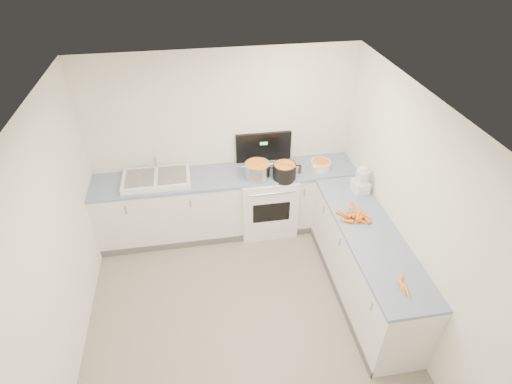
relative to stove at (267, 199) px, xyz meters
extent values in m
cube|color=white|center=(-0.55, 0.01, -0.02)|extent=(3.50, 0.60, 0.90)
cube|color=#7E92B2|center=(-0.55, 0.01, 0.45)|extent=(3.50, 0.62, 0.04)
cube|color=white|center=(0.90, -1.39, -0.02)|extent=(0.60, 2.20, 0.90)
cube|color=#7E92B2|center=(0.90, -1.39, 0.45)|extent=(0.62, 2.20, 0.04)
cube|color=white|center=(0.00, -0.01, -0.02)|extent=(0.76, 0.65, 0.90)
cube|color=black|center=(0.00, 0.29, 0.68)|extent=(0.76, 0.05, 0.42)
cube|color=white|center=(-1.45, 0.01, 0.50)|extent=(0.86, 0.52, 0.07)
cube|color=slate|center=(-1.65, 0.01, 0.54)|extent=(0.36, 0.42, 0.01)
cube|color=slate|center=(-1.25, 0.01, 0.54)|extent=(0.36, 0.42, 0.01)
cylinder|color=silver|center=(-1.45, 0.23, 0.66)|extent=(0.03, 0.03, 0.24)
cylinder|color=silver|center=(-0.16, -0.12, 0.57)|extent=(0.37, 0.37, 0.24)
cylinder|color=black|center=(0.19, -0.18, 0.55)|extent=(0.40, 0.40, 0.22)
cylinder|color=#AD7A47|center=(0.19, -0.18, 0.67)|extent=(0.32, 0.24, 0.02)
cylinder|color=white|center=(0.72, -0.06, 0.53)|extent=(0.34, 0.34, 0.12)
cylinder|color=#593319|center=(0.42, -0.11, 0.52)|extent=(0.04, 0.04, 0.10)
cylinder|color=#E5B266|center=(0.61, -0.14, 0.51)|extent=(0.05, 0.05, 0.09)
cube|color=white|center=(1.05, -0.63, 0.54)|extent=(0.19, 0.23, 0.15)
cylinder|color=silver|center=(1.05, -0.63, 0.70)|extent=(0.16, 0.16, 0.16)
cylinder|color=white|center=(1.05, -0.63, 0.79)|extent=(0.09, 0.09, 0.04)
cone|color=orange|center=(0.85, -1.19, 0.49)|extent=(0.14, 0.18, 0.04)
cone|color=orange|center=(0.67, -1.17, 0.49)|extent=(0.17, 0.11, 0.05)
cone|color=orange|center=(0.85, -1.16, 0.49)|extent=(0.05, 0.17, 0.05)
cone|color=orange|center=(0.78, -1.12, 0.49)|extent=(0.15, 0.21, 0.04)
cone|color=orange|center=(0.83, -1.03, 0.49)|extent=(0.11, 0.18, 0.04)
cone|color=orange|center=(0.69, -1.08, 0.49)|extent=(0.16, 0.18, 0.04)
cone|color=orange|center=(0.90, -1.14, 0.49)|extent=(0.21, 0.16, 0.05)
cone|color=orange|center=(0.80, -1.09, 0.49)|extent=(0.20, 0.11, 0.05)
cone|color=orange|center=(0.83, -1.15, 0.49)|extent=(0.10, 0.20, 0.04)
cone|color=orange|center=(0.86, -1.10, 0.49)|extent=(0.16, 0.16, 0.04)
cone|color=orange|center=(0.79, -1.12, 0.49)|extent=(0.22, 0.10, 0.05)
cone|color=orange|center=(0.92, -1.06, 0.49)|extent=(0.07, 0.21, 0.05)
cone|color=orange|center=(0.91, -1.16, 0.49)|extent=(0.09, 0.21, 0.05)
cone|color=orange|center=(0.68, -1.07, 0.51)|extent=(0.15, 0.18, 0.04)
cone|color=orange|center=(0.81, -1.07, 0.52)|extent=(0.13, 0.20, 0.04)
cone|color=orange|center=(0.80, -1.13, 0.51)|extent=(0.20, 0.07, 0.05)
cone|color=orange|center=(0.82, -1.13, 0.52)|extent=(0.22, 0.07, 0.04)
cone|color=orange|center=(0.79, -1.07, 0.50)|extent=(0.18, 0.08, 0.04)
cone|color=orange|center=(0.80, -1.02, 0.52)|extent=(0.11, 0.21, 0.04)
cone|color=orange|center=(0.82, -1.15, 0.51)|extent=(0.11, 0.18, 0.05)
cone|color=orange|center=(0.88, -1.12, 0.50)|extent=(0.14, 0.20, 0.04)
cone|color=orange|center=(0.82, -1.15, 0.51)|extent=(0.18, 0.10, 0.04)
cone|color=orange|center=(0.89, -2.23, 0.49)|extent=(0.07, 0.18, 0.04)
cone|color=orange|center=(0.87, -2.17, 0.49)|extent=(0.07, 0.18, 0.04)
cone|color=orange|center=(0.89, -2.11, 0.49)|extent=(0.11, 0.17, 0.04)
cube|color=tan|center=(-1.56, 0.03, 0.54)|extent=(0.04, 0.02, 0.00)
cube|color=tan|center=(-1.65, -0.08, 0.54)|extent=(0.03, 0.04, 0.00)
cube|color=tan|center=(-1.64, -0.02, 0.54)|extent=(0.04, 0.02, 0.00)
cube|color=tan|center=(-1.68, 0.09, 0.55)|extent=(0.02, 0.03, 0.00)
cube|color=tan|center=(-1.65, 0.07, 0.54)|extent=(0.03, 0.03, 0.00)
cube|color=tan|center=(-1.71, 0.13, 0.54)|extent=(0.01, 0.04, 0.00)
cube|color=tan|center=(-1.65, 0.13, 0.54)|extent=(0.04, 0.02, 0.00)
cube|color=tan|center=(-1.67, 0.09, 0.55)|extent=(0.05, 0.01, 0.00)
cube|color=tan|center=(-1.68, 0.10, 0.54)|extent=(0.05, 0.03, 0.00)
cube|color=tan|center=(-1.56, -0.03, 0.55)|extent=(0.02, 0.05, 0.00)
cube|color=tan|center=(-1.66, 0.02, 0.55)|extent=(0.02, 0.05, 0.00)
cube|color=tan|center=(-1.59, 0.14, 0.55)|extent=(0.02, 0.03, 0.00)
camera|label=1|loc=(-0.89, -4.38, 3.40)|focal=28.00mm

